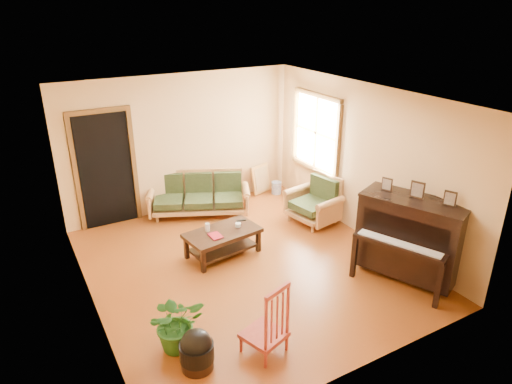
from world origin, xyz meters
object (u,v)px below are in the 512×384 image
potted_plant (177,322)px  armchair (313,200)px  coffee_table (223,243)px  ceramic_crock (276,188)px  sofa (199,195)px  red_chair (264,318)px  footstool (197,354)px  piano (409,239)px

potted_plant → armchair: bearing=29.8°
coffee_table → ceramic_crock: (2.08, 1.71, -0.08)m
sofa → potted_plant: 3.63m
sofa → ceramic_crock: bearing=28.7°
potted_plant → coffee_table: bearing=50.1°
coffee_table → red_chair: 2.29m
coffee_table → potted_plant: 2.16m
coffee_table → potted_plant: (-1.38, -1.65, 0.15)m
footstool → potted_plant: bearing=99.8°
piano → red_chair: (-2.60, -0.32, -0.16)m
piano → ceramic_crock: (0.01, 3.60, -0.50)m
coffee_table → footstool: bearing=-122.4°
sofa → ceramic_crock: sofa is taller
potted_plant → ceramic_crock: bearing=44.2°
sofa → piano: piano is taller
red_chair → potted_plant: (-0.85, 0.55, -0.11)m
coffee_table → red_chair: size_ratio=1.24×
piano → red_chair: piano is taller
red_chair → piano: bearing=-11.6°
coffee_table → red_chair: red_chair is taller
sofa → piano: 3.92m
footstool → potted_plant: size_ratio=0.54×
red_chair → armchair: bearing=26.2°
sofa → armchair: bearing=-13.6°
ceramic_crock → potted_plant: bearing=-135.8°
sofa → footstool: 3.98m
piano → red_chair: 2.63m
sofa → red_chair: 3.87m
footstool → potted_plant: 0.45m
footstool → red_chair: size_ratio=0.41×
footstool → ceramic_crock: footstool is taller
piano → potted_plant: bearing=153.1°
armchair → red_chair: size_ratio=0.92×
armchair → red_chair: bearing=-145.4°
piano → ceramic_crock: piano is taller
piano → potted_plant: piano is taller
footstool → piano: bearing=3.0°
sofa → red_chair: bearing=-77.2°
piano → footstool: (-3.38, -0.17, -0.44)m
coffee_table → ceramic_crock: 2.69m
footstool → potted_plant: (-0.07, 0.41, 0.17)m
armchair → piano: bearing=-96.8°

